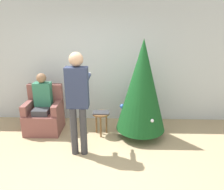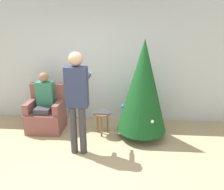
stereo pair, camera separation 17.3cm
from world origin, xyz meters
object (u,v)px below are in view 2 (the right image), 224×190
(armchair, at_px, (47,114))
(christmas_tree, at_px, (143,86))
(person_seated, at_px, (45,100))
(person_standing, at_px, (77,95))
(side_stool, at_px, (102,117))

(armchair, bearing_deg, christmas_tree, -5.21)
(person_seated, xyz_separation_m, person_standing, (0.90, -0.79, 0.39))
(armchair, distance_m, side_stool, 1.24)
(christmas_tree, xyz_separation_m, armchair, (-2.04, 0.19, -0.73))
(christmas_tree, xyz_separation_m, side_stool, (-0.81, 0.04, -0.69))
(armchair, height_order, side_stool, armchair)
(person_seated, relative_size, person_standing, 0.70)
(christmas_tree, relative_size, person_standing, 1.10)
(armchair, bearing_deg, side_stool, -6.82)
(armchair, relative_size, person_standing, 0.55)
(armchair, relative_size, side_stool, 2.04)
(christmas_tree, bearing_deg, person_seated, 175.52)
(person_seated, height_order, side_stool, person_seated)
(person_seated, bearing_deg, christmas_tree, -4.48)
(person_seated, distance_m, person_standing, 1.26)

